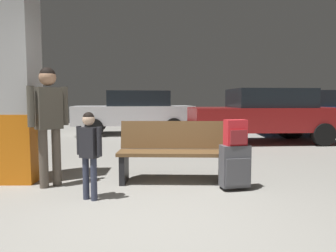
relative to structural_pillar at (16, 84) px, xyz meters
name	(u,v)px	position (x,y,z in m)	size (l,w,h in m)	color
ground_plane	(158,155)	(2.04, 2.32, -1.49)	(18.00, 18.00, 0.10)	gray
structural_pillar	(16,84)	(0.00, 0.00, 0.00)	(0.57, 0.57, 2.89)	orange
bench	(173,152)	(2.30, -0.09, -0.99)	(1.62, 0.59, 0.89)	brown
suitcase	(235,166)	(3.11, -0.53, -1.12)	(0.41, 0.29, 0.60)	#4C4C51
backpack_bright	(236,133)	(3.11, -0.53, -0.67)	(0.31, 0.24, 0.34)	red
child	(89,146)	(1.26, -0.91, -0.78)	(0.33, 0.26, 1.06)	#33384C
adult	(49,114)	(0.58, -0.33, -0.42)	(0.43, 0.42, 1.65)	brown
parked_car_far	(135,111)	(1.14, 6.31, -0.63)	(4.29, 2.22, 1.51)	silver
parked_car_side	(319,112)	(7.41, 5.72, -0.63)	(4.17, 1.95, 1.51)	navy
parked_car_near	(265,114)	(5.02, 4.07, -0.63)	(4.20, 2.01, 1.51)	maroon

